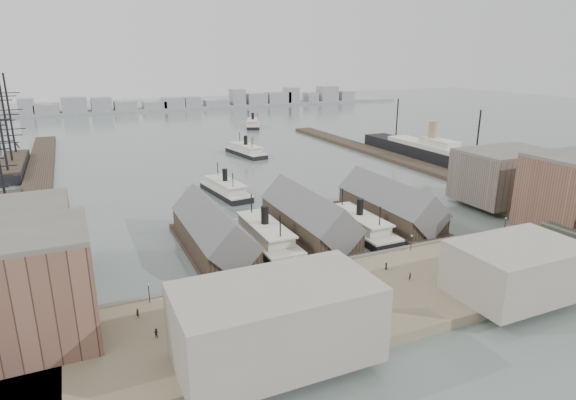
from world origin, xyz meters
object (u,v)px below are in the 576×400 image
horse_cart_center (357,292)px  horse_cart_right (505,272)px  ocean_steamer (431,152)px  horse_cart_left (206,318)px  tram (564,236)px  ferry_docked_west (265,235)px

horse_cart_center → horse_cart_right: horse_cart_center is taller
ocean_steamer → horse_cart_left: ocean_steamer is taller
ocean_steamer → horse_cart_right: ocean_steamer is taller
horse_cart_center → tram: bearing=-59.7°
tram → ferry_docked_west: bearing=150.4°
ferry_docked_west → tram: 73.07m
ocean_steamer → horse_cart_right: (-67.61, -102.71, -1.06)m
horse_cart_center → horse_cart_right: size_ratio=1.00×
ocean_steamer → horse_cart_center: (-100.50, -97.57, -1.06)m
ocean_steamer → horse_cart_left: (-129.11, -94.74, -1.06)m
horse_cart_right → horse_cart_center: bearing=68.7°
tram → horse_cart_center: 60.09m
ocean_steamer → horse_cart_left: size_ratio=18.72×
horse_cart_left → horse_cart_right: 62.01m
horse_cart_left → horse_cart_center: horse_cart_center is taller
ocean_steamer → horse_cart_left: bearing=-143.7°
ocean_steamer → horse_cart_left: 160.15m
tram → horse_cart_left: tram is taller
tram → horse_cart_right: size_ratio=2.40×
tram → horse_cart_right: 28.04m
tram → horse_cart_left: size_ratio=2.39×
tram → horse_cart_left: 88.67m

